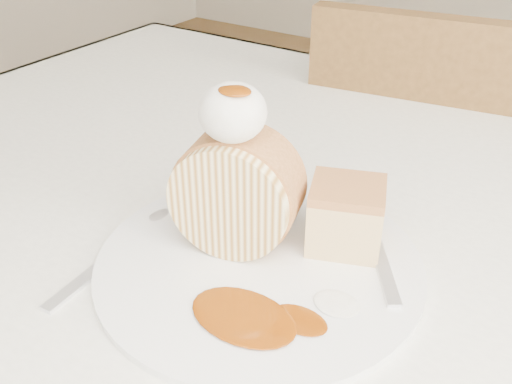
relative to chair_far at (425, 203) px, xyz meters
The scene contains 10 objects.
table 0.48m from the chair_far, 85.10° to the right, with size 1.40×0.90×0.75m.
chair_far is the anchor object (origin of this frame).
plate 0.65m from the chair_far, 89.45° to the right, with size 0.31×0.31×0.01m, color white.
roulade_slice 0.66m from the chair_far, 92.68° to the right, with size 0.11×0.11×0.06m, color beige.
cake_chunk 0.61m from the chair_far, 83.48° to the right, with size 0.07×0.06×0.06m, color #B57244.
whipped_cream 0.71m from the chair_far, 92.48° to the right, with size 0.06×0.06×0.05m, color white.
caramel_drizzle 0.73m from the chair_far, 91.80° to the right, with size 0.03×0.02×0.01m, color #6F2E04.
caramel_pool 0.72m from the chair_far, 86.78° to the right, with size 0.10×0.06×0.00m, color #6F2E04, non-canonical shape.
fork 0.60m from the chair_far, 79.33° to the right, with size 0.02×0.18×0.00m, color silver.
spoon 0.73m from the chair_far, 99.74° to the right, with size 0.03×0.17×0.00m, color silver.
Camera 1 is at (0.20, -0.29, 1.09)m, focal length 40.00 mm.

